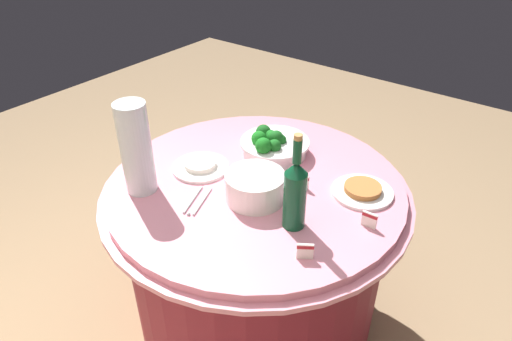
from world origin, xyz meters
name	(u,v)px	position (x,y,z in m)	size (l,w,h in m)	color
ground_plane	(256,314)	(0.00, 0.00, 0.00)	(6.00, 6.00, 0.00)	#9E7F5B
buffet_table	(256,254)	(0.00, 0.00, 0.38)	(1.16, 1.16, 0.74)	maroon
broccoli_bowl	(273,145)	(0.07, -0.20, 0.78)	(0.28, 0.28, 0.12)	white
plate_stack	(255,187)	(-0.06, 0.08, 0.79)	(0.21, 0.21, 0.10)	white
wine_bottle	(295,193)	(-0.25, 0.12, 0.87)	(0.07, 0.07, 0.34)	#0E4528
decorative_fruit_vase	(136,151)	(0.30, 0.29, 0.90)	(0.11, 0.11, 0.34)	silver
serving_tongs	(197,202)	(0.09, 0.23, 0.74)	(0.10, 0.17, 0.01)	silver
food_plate_rice	(200,166)	(0.23, 0.06, 0.75)	(0.22, 0.22, 0.03)	white
food_plate_peanuts	(362,191)	(-0.35, -0.17, 0.75)	(0.22, 0.22, 0.03)	white
label_placard_front	(305,250)	(-0.36, 0.23, 0.77)	(0.05, 0.04, 0.05)	white
label_placard_mid	(303,181)	(-0.16, -0.07, 0.77)	(0.05, 0.01, 0.05)	white
label_placard_rear	(369,219)	(-0.45, -0.02, 0.77)	(0.05, 0.01, 0.05)	white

